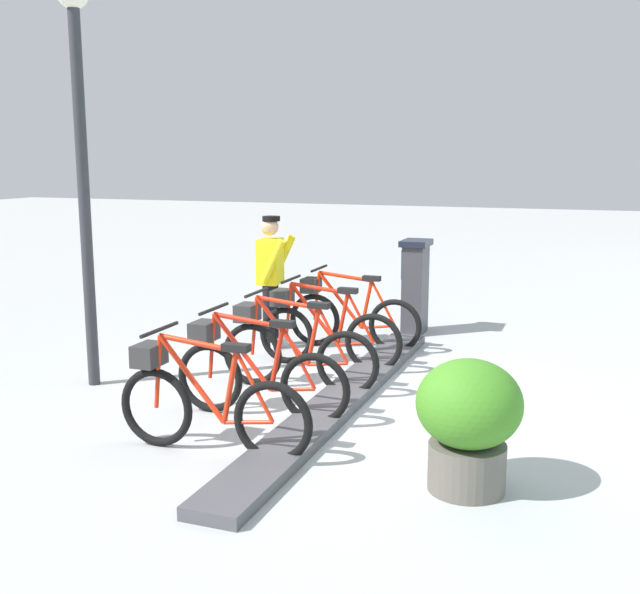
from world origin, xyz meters
TOP-DOWN VIEW (x-y plane):
  - ground_plane at (0.00, 0.00)m, footprint 60.00×60.00m
  - dock_rail_base at (0.00, 0.00)m, footprint 0.44×5.37m
  - payment_kiosk at (0.05, -3.22)m, footprint 0.36×0.52m
  - bike_docked_0 at (0.62, -2.08)m, footprint 1.72×0.54m
  - bike_docked_1 at (0.62, -1.17)m, footprint 1.72×0.54m
  - bike_docked_2 at (0.62, -0.26)m, footprint 1.72×0.54m
  - bike_docked_3 at (0.62, 0.66)m, footprint 1.72×0.54m
  - bike_docked_4 at (0.62, 1.57)m, footprint 1.72×0.54m
  - worker_near_rack at (1.55, -1.80)m, footprint 0.49×0.67m
  - lamp_post at (2.67, 0.31)m, footprint 0.32×0.32m
  - planter_bush at (-1.49, 1.52)m, footprint 0.76×0.76m

SIDE VIEW (x-z plane):
  - ground_plane at x=0.00m, z-range 0.00..0.00m
  - dock_rail_base at x=0.00m, z-range 0.00..0.10m
  - bike_docked_0 at x=0.62m, z-range -0.08..0.94m
  - bike_docked_1 at x=0.62m, z-range -0.08..0.94m
  - bike_docked_2 at x=0.62m, z-range -0.08..0.94m
  - bike_docked_3 at x=0.62m, z-range -0.08..0.94m
  - bike_docked_4 at x=0.62m, z-range -0.08..0.94m
  - planter_bush at x=-1.49m, z-range 0.06..1.03m
  - payment_kiosk at x=0.05m, z-range 0.03..1.31m
  - worker_near_rack at x=1.55m, z-range 0.08..1.74m
  - lamp_post at x=2.67m, z-range 0.62..4.73m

